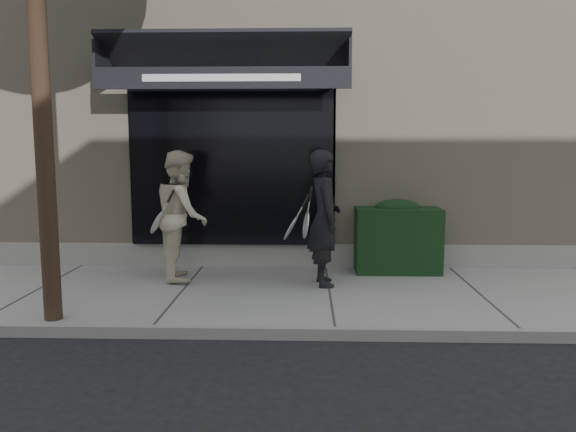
{
  "coord_description": "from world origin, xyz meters",
  "views": [
    {
      "loc": [
        -0.33,
        -7.41,
        2.11
      ],
      "look_at": [
        -0.58,
        0.6,
        1.07
      ],
      "focal_mm": 35.0,
      "sensor_mm": 36.0,
      "label": 1
    }
  ],
  "objects": [
    {
      "name": "sidewalk",
      "position": [
        0.0,
        0.0,
        0.06
      ],
      "size": [
        20.0,
        3.0,
        0.12
      ],
      "primitive_type": "cube",
      "color": "#959691",
      "rests_on": "ground"
    },
    {
      "name": "ground",
      "position": [
        0.0,
        0.0,
        0.0
      ],
      "size": [
        80.0,
        80.0,
        0.0
      ],
      "primitive_type": "plane",
      "color": "black",
      "rests_on": "ground"
    },
    {
      "name": "pedestrian_front",
      "position": [
        -0.07,
        0.38,
        1.07
      ],
      "size": [
        0.84,
        0.87,
        1.91
      ],
      "color": "black",
      "rests_on": "sidewalk"
    },
    {
      "name": "hedge",
      "position": [
        1.1,
        1.25,
        0.66
      ],
      "size": [
        1.3,
        0.7,
        1.14
      ],
      "color": "black",
      "rests_on": "sidewalk"
    },
    {
      "name": "building_facade",
      "position": [
        -0.01,
        4.96,
        2.74
      ],
      "size": [
        14.3,
        8.04,
        5.64
      ],
      "color": "#C5B396",
      "rests_on": "ground"
    },
    {
      "name": "pedestrian_back",
      "position": [
        -2.14,
        0.68,
        1.07
      ],
      "size": [
        0.9,
        1.05,
        1.89
      ],
      "color": "beige",
      "rests_on": "sidewalk"
    },
    {
      "name": "curb",
      "position": [
        0.0,
        -1.55,
        0.07
      ],
      "size": [
        20.0,
        0.1,
        0.14
      ],
      "primitive_type": "cube",
      "color": "gray",
      "rests_on": "ground"
    }
  ]
}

